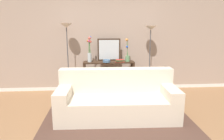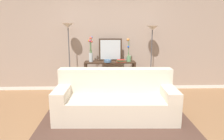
# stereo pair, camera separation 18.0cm
# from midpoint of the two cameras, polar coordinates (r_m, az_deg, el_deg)

# --- Properties ---
(ground_plane) EXTENTS (16.00, 16.00, 0.02)m
(ground_plane) POSITION_cam_midpoint_polar(r_m,az_deg,el_deg) (3.56, 0.17, -16.31)
(ground_plane) COLOR #936B47
(back_wall) EXTENTS (12.00, 0.15, 2.63)m
(back_wall) POSITION_cam_midpoint_polar(r_m,az_deg,el_deg) (5.41, -0.67, 8.27)
(back_wall) COLOR white
(back_wall) RESTS_ON ground
(area_rug) EXTENTS (2.68, 1.59, 0.01)m
(area_rug) POSITION_cam_midpoint_polar(r_m,az_deg,el_deg) (3.86, 2.43, -13.67)
(area_rug) COLOR #51382D
(area_rug) RESTS_ON ground
(couch) EXTENTS (2.19, 0.93, 0.88)m
(couch) POSITION_cam_midpoint_polar(r_m,az_deg,el_deg) (3.88, 2.32, -8.52)
(couch) COLOR beige
(couch) RESTS_ON ground
(console_table) EXTENTS (1.25, 0.33, 0.82)m
(console_table) POSITION_cam_midpoint_polar(r_m,az_deg,el_deg) (5.13, 0.43, -0.52)
(console_table) COLOR #382619
(console_table) RESTS_ON ground
(floor_lamp_left) EXTENTS (0.28, 0.28, 1.74)m
(floor_lamp_left) POSITION_cam_midpoint_polar(r_m,az_deg,el_deg) (5.04, -10.97, 8.38)
(floor_lamp_left) COLOR #4C4C51
(floor_lamp_left) RESTS_ON ground
(floor_lamp_right) EXTENTS (0.28, 0.28, 1.68)m
(floor_lamp_right) POSITION_cam_midpoint_polar(r_m,az_deg,el_deg) (5.13, 12.01, 7.91)
(floor_lamp_right) COLOR #4C4C51
(floor_lamp_right) RESTS_ON ground
(wall_mirror) EXTENTS (0.57, 0.02, 0.56)m
(wall_mirror) POSITION_cam_midpoint_polar(r_m,az_deg,el_deg) (5.17, 0.56, 5.65)
(wall_mirror) COLOR #382619
(wall_mirror) RESTS_ON console_table
(vase_tall_flowers) EXTENTS (0.12, 0.12, 0.62)m
(vase_tall_flowers) POSITION_cam_midpoint_polar(r_m,az_deg,el_deg) (5.02, -4.90, 5.06)
(vase_tall_flowers) COLOR silver
(vase_tall_flowers) RESTS_ON console_table
(vase_short_flowers) EXTENTS (0.12, 0.11, 0.57)m
(vase_short_flowers) POSITION_cam_midpoint_polar(r_m,az_deg,el_deg) (5.08, 5.66, 4.32)
(vase_short_flowers) COLOR #669E6B
(vase_short_flowers) RESTS_ON console_table
(fruit_bowl) EXTENTS (0.18, 0.18, 0.06)m
(fruit_bowl) POSITION_cam_midpoint_polar(r_m,az_deg,el_deg) (4.98, -0.17, 2.52)
(fruit_bowl) COLOR #4C7093
(fruit_bowl) RESTS_ON console_table
(book_stack) EXTENTS (0.22, 0.16, 0.06)m
(book_stack) POSITION_cam_midpoint_polar(r_m,az_deg,el_deg) (5.02, 3.52, 2.56)
(book_stack) COLOR #BC3328
(book_stack) RESTS_ON console_table
(book_row_under_console) EXTENTS (0.30, 0.17, 0.13)m
(book_row_under_console) POSITION_cam_midpoint_polar(r_m,az_deg,el_deg) (5.26, -3.55, -5.84)
(book_row_under_console) COLOR tan
(book_row_under_console) RESTS_ON ground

